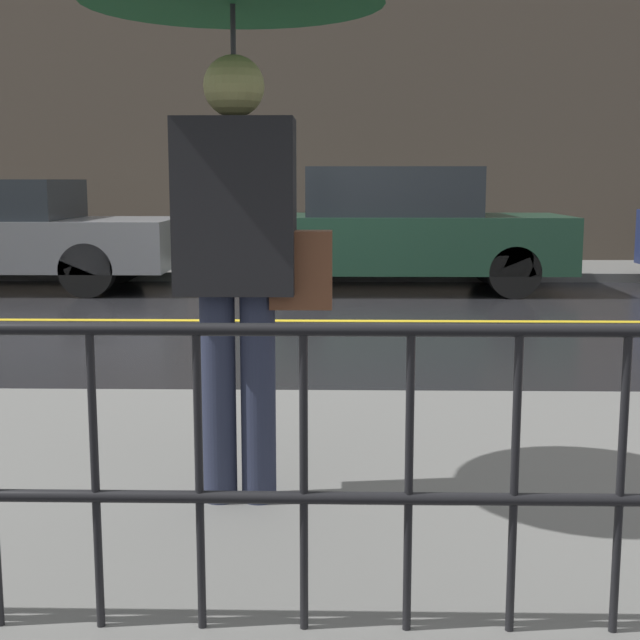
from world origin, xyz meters
TOP-DOWN VIEW (x-y plane):
  - ground_plane at (0.00, 0.00)m, footprint 80.00×80.00m
  - sidewalk_near at (0.00, -5.04)m, footprint 28.00×3.17m
  - sidewalk_far at (0.00, 4.51)m, footprint 28.00×2.12m
  - lane_marking at (0.00, 0.00)m, footprint 25.20×0.12m
  - building_storefront at (0.00, 5.72)m, footprint 28.00×0.30m
  - railing_foreground at (-0.00, -6.38)m, footprint 12.00×0.04m
  - pedestrian at (0.29, -5.34)m, footprint 1.13×1.13m
  - car_dark_green at (1.45, 2.55)m, footprint 4.05×1.75m

SIDE VIEW (x-z plane):
  - ground_plane at x=0.00m, z-range 0.00..0.00m
  - lane_marking at x=0.00m, z-range 0.00..0.01m
  - sidewalk_near at x=0.00m, z-range 0.00..0.12m
  - sidewalk_far at x=0.00m, z-range 0.00..0.12m
  - railing_foreground at x=0.00m, z-range 0.23..1.11m
  - car_dark_green at x=1.45m, z-range 0.00..1.55m
  - pedestrian at x=0.29m, z-range 0.78..2.94m
  - building_storefront at x=0.00m, z-range 0.00..5.97m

